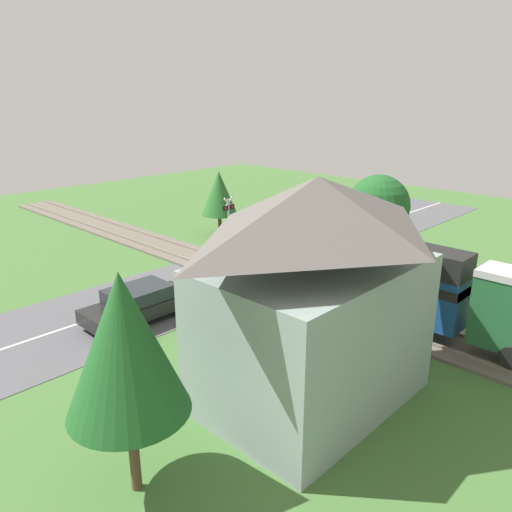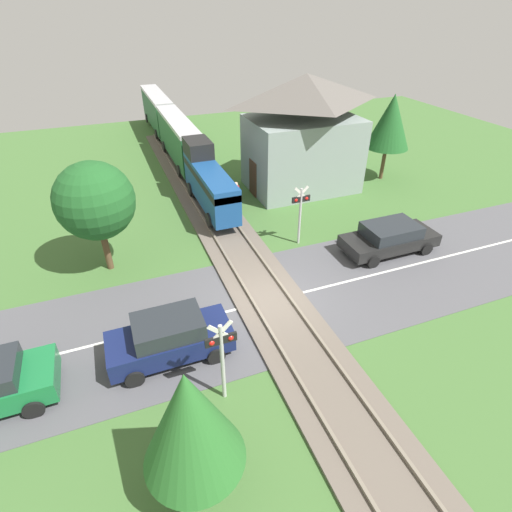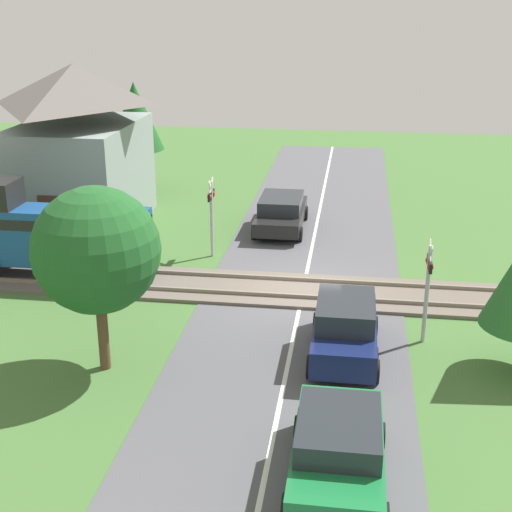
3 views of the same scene
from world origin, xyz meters
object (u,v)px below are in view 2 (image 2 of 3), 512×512
object	(u,v)px
crossing_signal_west_approach	(222,351)
pedestrian_by_station	(236,196)
car_near_crossing	(170,337)
station_building	(303,136)
car_far_side	(390,237)
crossing_signal_east_approach	(300,208)
train	(175,134)

from	to	relation	value
crossing_signal_west_approach	pedestrian_by_station	xyz separation A→B (m)	(4.49, 12.06, -1.21)
car_near_crossing	crossing_signal_west_approach	world-z (taller)	crossing_signal_west_approach
crossing_signal_west_approach	station_building	xyz separation A→B (m)	(9.16, 13.35, 1.34)
car_near_crossing	car_far_side	bearing A→B (deg)	14.94
crossing_signal_east_approach	car_far_side	bearing A→B (deg)	-31.14
crossing_signal_west_approach	station_building	world-z (taller)	station_building
car_near_crossing	crossing_signal_east_approach	xyz separation A→B (m)	(7.19, 5.06, 1.08)
crossing_signal_east_approach	station_building	distance (m)	6.99
train	car_far_side	distance (m)	17.39
car_far_side	train	bearing A→B (deg)	112.46
car_near_crossing	car_far_side	xyz separation A→B (m)	(10.79, 2.88, -0.09)
crossing_signal_west_approach	pedestrian_by_station	world-z (taller)	crossing_signal_west_approach
train	car_far_side	size ratio (longest dim) A/B	5.40
crossing_signal_east_approach	pedestrian_by_station	world-z (taller)	crossing_signal_east_approach
pedestrian_by_station	car_far_side	bearing A→B (deg)	-53.63
station_building	train	bearing A→B (deg)	128.42
crossing_signal_east_approach	station_building	xyz separation A→B (m)	(3.12, 6.11, 1.34)
crossing_signal_west_approach	crossing_signal_east_approach	distance (m)	9.43
car_far_side	car_near_crossing	bearing A→B (deg)	-165.06
train	crossing_signal_west_approach	bearing A→B (deg)	-98.14
car_far_side	crossing_signal_east_approach	distance (m)	4.38
car_far_side	station_building	bearing A→B (deg)	93.37
car_near_crossing	crossing_signal_west_approach	distance (m)	2.69
car_far_side	station_building	distance (m)	8.68
station_building	pedestrian_by_station	world-z (taller)	station_building
crossing_signal_west_approach	pedestrian_by_station	bearing A→B (deg)	69.59
crossing_signal_east_approach	pedestrian_by_station	xyz separation A→B (m)	(-1.55, 4.82, -1.21)
crossing_signal_west_approach	crossing_signal_east_approach	bearing A→B (deg)	50.19
pedestrian_by_station	crossing_signal_east_approach	bearing A→B (deg)	-72.20
pedestrian_by_station	train	bearing A→B (deg)	99.25
train	pedestrian_by_station	size ratio (longest dim) A/B	15.84
crossing_signal_east_approach	car_near_crossing	bearing A→B (deg)	-144.84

